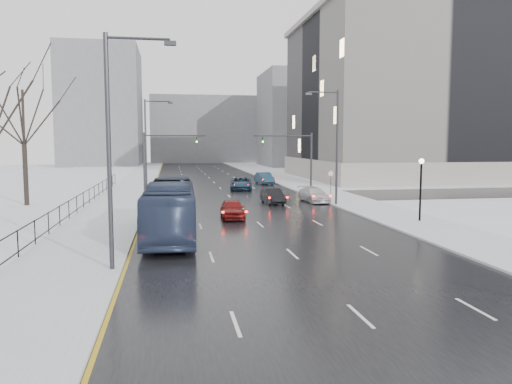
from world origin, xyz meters
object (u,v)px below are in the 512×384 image
no_uturn_sign (331,176)px  sedan_right_cross (241,183)px  sedan_right_distant (264,178)px  tree_park_e (27,206)px  lamppost_r_mid (421,180)px  streetlight_r_mid (334,141)px  mast_signal_right (301,156)px  mast_signal_left (155,157)px  sedan_center_near (232,209)px  sedan_right_near (273,196)px  sedan_right_far (314,195)px  streetlight_l_far (148,142)px  streetlight_l_near (114,140)px  bus (170,210)px

no_uturn_sign → sedan_right_cross: bearing=120.6°
sedan_right_distant → tree_park_e: bearing=-147.6°
lamppost_r_mid → no_uturn_sign: 14.13m
streetlight_r_mid → sedan_right_distant: streetlight_r_mid is taller
tree_park_e → mast_signal_right: tree_park_e is taller
mast_signal_left → sedan_center_near: size_ratio=1.58×
no_uturn_sign → sedan_right_near: no_uturn_sign is taller
no_uturn_sign → sedan_center_near: no_uturn_sign is taller
sedan_right_near → sedan_right_distant: (3.20, 20.94, 0.09)m
mast_signal_left → sedan_right_far: (14.53, -5.27, -3.40)m
streetlight_l_far → sedan_right_cross: (10.36, 3.83, -4.84)m
no_uturn_sign → sedan_center_near: 14.76m
streetlight_r_mid → sedan_right_distant: 23.63m
streetlight_l_near → sedan_right_distant: 45.69m
streetlight_l_far → sedan_center_near: streetlight_l_far is taller
streetlight_r_mid → sedan_right_near: streetlight_r_mid is taller
streetlight_l_near → lamppost_r_mid: 21.78m
tree_park_e → streetlight_r_mid: streetlight_r_mid is taller
streetlight_r_mid → streetlight_l_far: (-16.33, 12.00, 0.00)m
tree_park_e → no_uturn_sign: (27.40, 0.00, 2.30)m
bus → lamppost_r_mid: bearing=10.3°
tree_park_e → sedan_right_distant: bearing=37.8°
sedan_right_near → sedan_right_far: size_ratio=0.89×
mast_signal_left → sedan_right_distant: bearing=47.8°
streetlight_l_near → sedan_right_near: size_ratio=2.42×
streetlight_r_mid → streetlight_l_far: same height
lamppost_r_mid → mast_signal_right: 18.41m
mast_signal_right → sedan_right_cross: mast_signal_right is taller
lamppost_r_mid → sedan_right_far: size_ratio=0.93×
bus → sedan_center_near: (4.42, 6.51, -0.92)m
mast_signal_left → sedan_center_near: bearing=-67.5°
sedan_right_far → lamppost_r_mid: bearing=-79.1°
sedan_right_cross → sedan_right_far: 14.03m
bus → streetlight_r_mid: bearing=43.4°
streetlight_l_far → no_uturn_sign: streetlight_l_far is taller
tree_park_e → sedan_right_far: bearing=-2.9°
mast_signal_right → sedan_right_far: bearing=-91.4°
no_uturn_sign → mast_signal_right: bearing=115.1°
lamppost_r_mid → sedan_right_distant: bearing=98.0°
lamppost_r_mid → sedan_right_cross: 27.38m
streetlight_l_near → sedan_right_cross: streetlight_l_near is taller
mast_signal_right → sedan_right_cross: 9.94m
mast_signal_left → sedan_right_distant: (13.67, 15.06, -3.30)m
sedan_right_far → streetlight_r_mid: bearing=-76.2°
streetlight_r_mid → streetlight_l_near: same height
tree_park_e → sedan_center_near: bearing=-31.0°
streetlight_r_mid → sedan_right_near: (-5.02, 2.12, -4.90)m
bus → sedan_center_near: size_ratio=2.83×
mast_signal_left → bus: 20.75m
mast_signal_right → mast_signal_left: 14.65m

